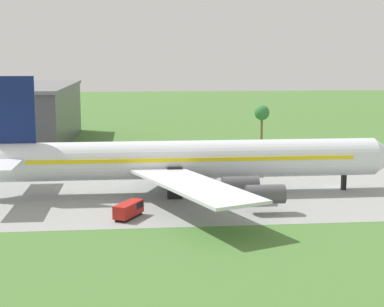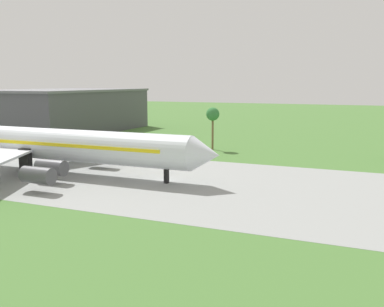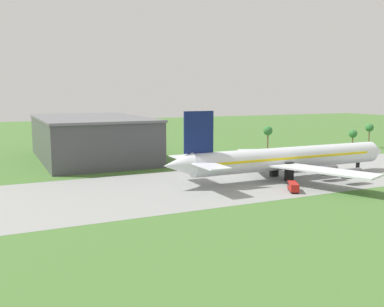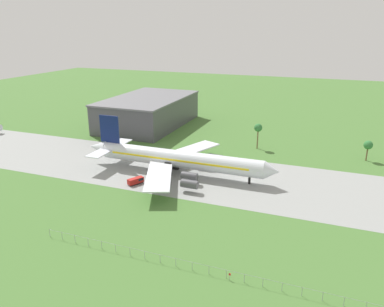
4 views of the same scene
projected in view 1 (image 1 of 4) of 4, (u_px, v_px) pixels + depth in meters
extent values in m
plane|color=#477233|center=(333.00, 187.00, 103.74)|extent=(600.00, 600.00, 0.00)
cube|color=gray|center=(333.00, 187.00, 103.74)|extent=(320.00, 44.00, 0.02)
cylinder|color=silver|center=(192.00, 159.00, 98.38)|extent=(62.91, 6.35, 6.35)
cube|color=yellow|center=(192.00, 157.00, 98.31)|extent=(53.47, 6.47, 0.63)
cube|color=navy|center=(9.00, 110.00, 94.10)|extent=(8.25, 0.50, 10.79)
cube|color=silver|center=(9.00, 157.00, 95.30)|extent=(5.71, 25.38, 0.30)
cube|color=silver|center=(191.00, 184.00, 84.39)|extent=(18.34, 29.56, 0.44)
cube|color=silver|center=(176.00, 153.00, 112.43)|extent=(18.34, 29.56, 0.44)
cylinder|color=#4C4C51|center=(240.00, 185.00, 92.05)|extent=(5.71, 2.86, 2.86)
cylinder|color=#4C4C51|center=(265.00, 194.00, 86.07)|extent=(5.71, 2.86, 2.86)
cylinder|color=#4C4C51|center=(225.00, 167.00, 107.01)|extent=(5.71, 2.86, 2.86)
cylinder|color=#4C4C51|center=(233.00, 161.00, 113.49)|extent=(5.71, 2.86, 2.86)
cube|color=black|center=(344.00, 175.00, 101.49)|extent=(0.70, 0.90, 5.16)
cube|color=black|center=(175.00, 183.00, 95.17)|extent=(2.40, 1.20, 5.16)
cube|color=black|center=(172.00, 174.00, 102.02)|extent=(2.40, 1.20, 5.16)
cube|color=black|center=(129.00, 217.00, 83.87)|extent=(3.88, 5.11, 0.40)
cube|color=#B21E19|center=(129.00, 209.00, 83.69)|extent=(4.46, 5.96, 1.86)
cube|color=black|center=(134.00, 205.00, 85.07)|extent=(2.74, 2.72, 0.90)
cube|color=#47474C|center=(1.00, 117.00, 153.43)|extent=(36.00, 60.00, 14.83)
cylinder|color=brown|center=(262.00, 134.00, 140.53)|extent=(0.56, 0.56, 9.09)
sphere|color=#337538|center=(262.00, 113.00, 139.70)|extent=(3.60, 3.60, 3.60)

